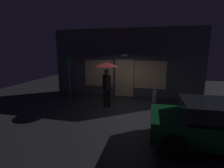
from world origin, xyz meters
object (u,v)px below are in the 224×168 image
at_px(person_with_umbrella, 107,72).
at_px(parked_car, 222,125).
at_px(street_sign_post, 69,76).
at_px(sidewalk_bollard, 155,96).

xyz_separation_m(person_with_umbrella, parked_car, (4.02, -2.60, -1.03)).
bearing_deg(street_sign_post, parked_car, -27.53).
height_order(parked_car, street_sign_post, street_sign_post).
xyz_separation_m(parked_car, sidewalk_bollard, (-1.72, 3.78, -0.35)).
bearing_deg(sidewalk_bollard, street_sign_post, -174.13).
height_order(person_with_umbrella, sidewalk_bollard, person_with_umbrella).
bearing_deg(sidewalk_bollard, person_with_umbrella, -152.84).
relative_size(street_sign_post, sidewalk_bollard, 3.46).
bearing_deg(person_with_umbrella, parked_car, -160.35).
distance_m(street_sign_post, sidewalk_bollard, 4.75).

